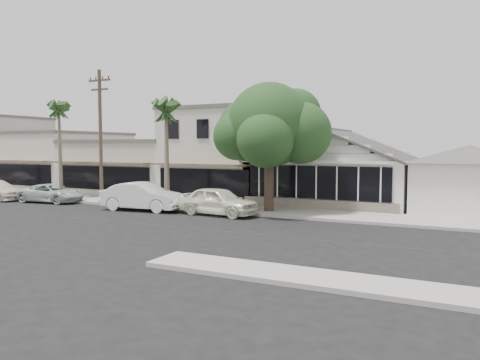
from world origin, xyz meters
The scene contains 14 objects.
ground centered at (0.00, 0.00, 0.00)m, with size 140.00×140.00×0.00m, color black.
sidewalk_north centered at (-8.00, 6.75, 0.07)m, with size 90.00×3.50×0.15m, color #9E9991.
corner_shop centered at (5.00, 12.47, 2.62)m, with size 10.40×8.60×5.10m.
side_cottage centered at (13.20, 11.50, 1.50)m, with size 6.00×6.00×3.00m, color white.
row_building_near centered at (-3.00, 13.50, 3.25)m, with size 8.00×10.00×6.50m, color silver.
row_building_midnear centered at (-12.00, 13.50, 2.10)m, with size 10.00×10.00×4.20m, color silver.
row_building_midfar centered at (-22.50, 13.50, 2.50)m, with size 11.00×10.00×5.00m, color silver.
utility_pole centered at (-9.00, 5.20, 4.79)m, with size 1.80×0.24×9.00m.
car_0 centered at (0.51, 4.35, 0.81)m, with size 1.90×4.73×1.61m, color white.
car_1 centered at (-4.58, 3.99, 0.86)m, with size 1.81×5.19×1.71m, color white.
car_2 centered at (-12.90, 4.45, 0.65)m, with size 2.15×4.66×1.30m, color #B7C5C1.
shade_tree centered at (2.76, 6.51, 5.00)m, with size 6.85×6.19×7.60m.
palm_east centered at (-4.03, 5.76, 6.23)m, with size 2.96×2.96×7.33m.
palm_mid centered at (-14.00, 6.29, 6.57)m, with size 2.53×2.53×7.64m.
Camera 1 is at (13.46, -18.70, 3.91)m, focal length 35.00 mm.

